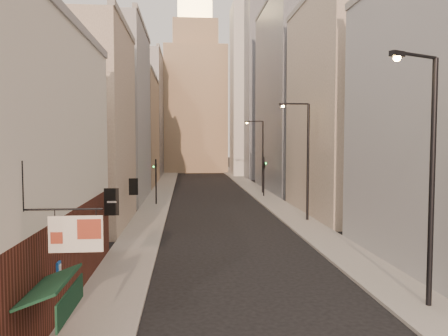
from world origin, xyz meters
TOP-DOWN VIEW (x-y plane):
  - sidewalk_left at (-6.50, 55.00)m, footprint 3.00×140.00m
  - sidewalk_right at (6.50, 55.00)m, footprint 3.00×140.00m
  - near_building_left at (-10.99, 9.00)m, footprint 8.30×23.04m
  - left_bldg_beige at (-12.00, 26.00)m, footprint 8.00×12.00m
  - left_bldg_grey at (-12.00, 42.00)m, footprint 8.00×16.00m
  - left_bldg_tan at (-12.00, 60.00)m, footprint 8.00×18.00m
  - left_bldg_wingrid at (-12.00, 80.00)m, footprint 8.00×20.00m
  - right_bldg_beige at (12.00, 30.00)m, footprint 8.00×16.00m
  - right_bldg_wingrid at (12.00, 50.00)m, footprint 8.00×20.00m
  - highrise at (18.00, 78.00)m, footprint 21.00×23.00m
  - clock_tower at (-1.00, 92.00)m, footprint 14.00×14.00m
  - white_tower at (10.00, 78.00)m, footprint 8.00×8.00m
  - streetlamp_near at (6.52, 6.54)m, footprint 2.52×1.30m
  - streetlamp_mid at (6.95, 26.39)m, footprint 2.67×0.34m
  - streetlamp_far at (6.64, 46.70)m, footprint 2.44×0.99m
  - traffic_light_left at (-6.47, 37.19)m, footprint 0.59×0.51m
  - traffic_light_right at (6.37, 42.92)m, footprint 0.74×0.74m

SIDE VIEW (x-z plane):
  - sidewalk_left at x=-6.50m, z-range 0.00..0.15m
  - sidewalk_right at x=6.50m, z-range 0.00..0.15m
  - traffic_light_left at x=-6.47m, z-range 0.98..5.98m
  - traffic_light_right at x=6.37m, z-range 1.34..6.34m
  - streetlamp_far at x=6.64m, z-range 0.69..10.32m
  - streetlamp_mid at x=6.95m, z-range 0.72..10.90m
  - streetlamp_near at x=6.52m, z-range 0.73..11.05m
  - near_building_left at x=-10.99m, z-range -0.13..12.17m
  - left_bldg_beige at x=-12.00m, z-range 0.00..16.00m
  - left_bldg_tan at x=-12.00m, z-range 0.00..17.00m
  - left_bldg_grey at x=-12.00m, z-range 0.00..20.00m
  - right_bldg_beige at x=12.00m, z-range 0.00..20.00m
  - left_bldg_wingrid at x=-12.00m, z-range 0.00..24.00m
  - right_bldg_wingrid at x=12.00m, z-range 0.00..26.00m
  - clock_tower at x=-1.00m, z-range -4.82..40.08m
  - white_tower at x=10.00m, z-range -2.14..39.36m
  - highrise at x=18.00m, z-range 0.06..51.26m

